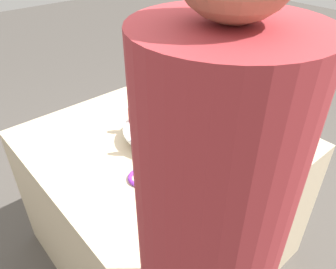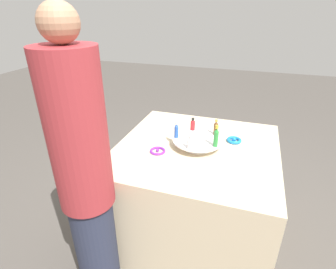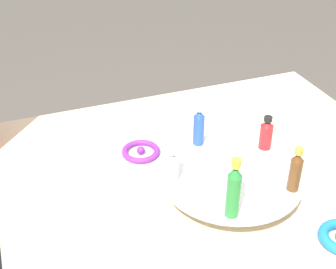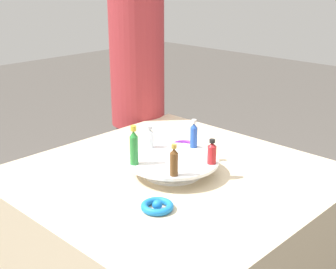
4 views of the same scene
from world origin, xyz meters
The scene contains 10 objects.
party_table centered at (0.00, 0.00, 0.37)m, with size 1.08×1.08×0.74m.
display_stand centered at (0.00, 0.00, 0.78)m, with size 0.34×0.34×0.06m.
bottle_blue centered at (0.14, 0.02, 0.85)m, with size 0.03×0.03×0.11m.
bottle_clear centered at (0.02, 0.14, 0.84)m, with size 0.03×0.03×0.09m.
bottle_green centered at (-0.13, 0.07, 0.86)m, with size 0.03×0.03×0.14m.
bottle_brown centered at (-0.10, -0.10, 0.85)m, with size 0.03×0.03×0.11m.
bottle_red centered at (0.07, -0.13, 0.84)m, with size 0.03×0.03×0.09m.
ribbon_bow_blue centered at (-0.23, -0.15, 0.75)m, with size 0.11×0.11×0.03m.
ribbon_bow_purple centered at (0.23, 0.15, 0.75)m, with size 0.11×0.11×0.02m.
person_figure centered at (0.43, 0.66, 0.83)m, with size 0.28×0.28×1.63m.
Camera 4 is at (-1.16, -1.10, 1.46)m, focal length 50.00 mm.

